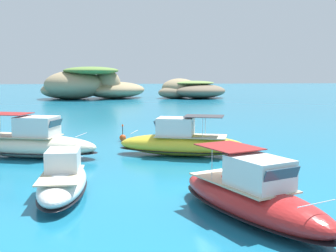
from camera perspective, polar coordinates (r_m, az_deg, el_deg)
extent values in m
plane|color=#197093|center=(20.82, 7.51, -9.03)|extent=(400.00, 400.00, 0.00)
ellipsoid|color=#9E8966|center=(95.86, -12.44, 5.43)|extent=(13.88, 14.91, 6.22)
ellipsoid|color=#9E8966|center=(97.94, -13.71, 4.70)|extent=(13.76, 13.22, 3.74)
ellipsoid|color=#9E8966|center=(95.06, -8.17, 5.55)|extent=(8.28, 8.11, 6.32)
ellipsoid|color=#9E8966|center=(97.71, -7.12, 4.83)|extent=(18.91, 19.46, 3.68)
ellipsoid|color=olive|center=(93.91, -10.30, 7.33)|extent=(11.85, 10.78, 1.72)
ellipsoid|color=#9E8966|center=(98.21, 1.54, 5.11)|extent=(11.83, 12.14, 4.43)
ellipsoid|color=#756651|center=(98.82, 4.57, 4.48)|extent=(10.55, 9.48, 2.27)
ellipsoid|color=#84755B|center=(95.62, 0.71, 4.51)|extent=(8.33, 7.34, 2.61)
ellipsoid|color=#756651|center=(97.05, 4.29, 4.70)|extent=(17.11, 17.37, 3.18)
ellipsoid|color=olive|center=(97.82, 3.26, 5.80)|extent=(10.04, 9.13, 0.95)
ellipsoid|color=red|center=(17.53, 11.08, -9.80)|extent=(5.64, 8.74, 1.43)
ellipsoid|color=black|center=(17.62, 11.06, -10.80)|extent=(5.75, 8.91, 0.17)
cube|color=#C6B793|center=(17.83, 9.81, -7.44)|extent=(3.80, 5.10, 0.06)
cube|color=silver|center=(16.90, 12.11, -6.15)|extent=(2.55, 2.86, 1.18)
cube|color=#2D4756|center=(16.02, 14.96, -6.54)|extent=(1.62, 0.89, 0.63)
cylinder|color=silver|center=(15.06, 19.36, -9.78)|extent=(1.64, 0.73, 0.04)
cube|color=maroon|center=(18.19, 8.24, -2.77)|extent=(2.81, 3.10, 0.04)
cylinder|color=silver|center=(18.86, 10.34, -4.54)|extent=(0.03, 0.03, 1.35)
cylinder|color=silver|center=(17.81, 5.92, -5.16)|extent=(0.03, 0.03, 1.35)
ellipsoid|color=yellow|center=(29.83, 1.86, -2.54)|extent=(9.24, 5.13, 1.51)
ellipsoid|color=black|center=(29.89, 1.85, -3.18)|extent=(9.43, 5.24, 0.18)
cube|color=#C6B793|center=(29.63, 3.13, -1.36)|extent=(5.32, 3.59, 0.06)
cube|color=silver|center=(29.71, 1.02, -0.06)|extent=(2.92, 2.50, 1.24)
cube|color=#2D4756|center=(29.94, -1.35, 0.23)|extent=(0.77, 1.73, 0.66)
cylinder|color=silver|center=(30.44, -4.57, -0.80)|extent=(0.58, 1.79, 0.04)
cube|color=#333338|center=(29.34, 4.86, 1.33)|extent=(3.15, 2.76, 0.04)
cylinder|color=silver|center=(28.51, 4.64, -0.27)|extent=(0.03, 0.03, 1.42)
cylinder|color=silver|center=(30.34, 5.04, 0.18)|extent=(0.03, 0.03, 1.42)
ellipsoid|color=beige|center=(30.68, -17.87, -2.53)|extent=(9.79, 5.40, 1.59)
ellipsoid|color=black|center=(30.74, -17.85, -3.19)|extent=(9.99, 5.51, 0.19)
cube|color=#C6B793|center=(30.92, -19.07, -1.23)|extent=(5.63, 3.78, 0.06)
cube|color=silver|center=(30.27, -17.19, -0.02)|extent=(3.08, 2.64, 1.31)
cube|color=#2D4756|center=(29.65, -14.93, 0.17)|extent=(0.81, 1.84, 0.70)
cylinder|color=silver|center=(28.98, -11.58, -1.16)|extent=(0.60, 1.90, 0.04)
cube|color=maroon|center=(31.22, -20.67, 1.55)|extent=(3.33, 2.91, 0.04)
cylinder|color=silver|center=(32.14, -19.70, 0.40)|extent=(0.03, 0.03, 1.50)
cylinder|color=silver|center=(30.47, -21.57, -0.04)|extent=(0.03, 0.03, 1.50)
ellipsoid|color=white|center=(20.90, -13.93, -7.41)|extent=(2.18, 7.09, 1.20)
ellipsoid|color=black|center=(20.97, -13.91, -8.13)|extent=(2.23, 7.24, 0.14)
cube|color=#C6B793|center=(20.27, -14.17, -6.39)|extent=(1.84, 3.91, 0.06)
cube|color=silver|center=(21.01, -13.89, -4.43)|extent=(1.50, 1.99, 0.99)
cube|color=#2D4756|center=(21.98, -13.56, -3.65)|extent=(1.38, 0.25, 0.53)
cylinder|color=silver|center=(23.42, -13.12, -4.08)|extent=(1.49, 0.05, 0.04)
ellipsoid|color=yellow|center=(26.62, 13.67, -5.10)|extent=(1.40, 2.71, 0.44)
cube|color=#9E998E|center=(26.61, 13.67, -4.97)|extent=(0.81, 1.88, 0.06)
cube|color=black|center=(25.25, 14.39, -5.37)|extent=(0.22, 0.22, 0.36)
sphere|color=#E54C19|center=(36.28, -6.10, -1.59)|extent=(0.56, 0.56, 0.56)
cylinder|color=black|center=(36.21, -6.11, -0.80)|extent=(0.06, 0.06, 1.00)
cone|color=#E54C19|center=(36.13, -6.12, 0.14)|extent=(0.20, 0.20, 0.20)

